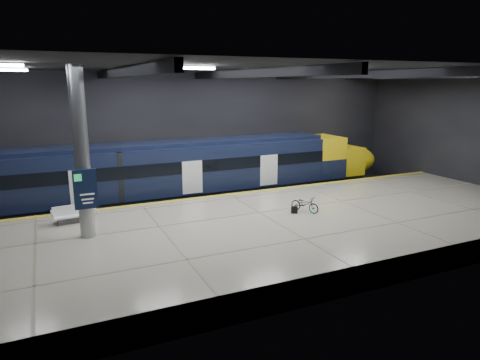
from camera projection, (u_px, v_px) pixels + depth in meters
ground at (251, 227)px, 22.11m from camera, size 30.00×30.00×0.00m
room_shell at (251, 116)px, 20.84m from camera, size 30.10×16.10×8.05m
platform at (275, 232)px, 19.77m from camera, size 30.00×11.00×1.10m
safety_strip at (230, 194)px, 24.30m from camera, size 30.00×0.40×0.01m
rails at (212, 200)px, 26.96m from camera, size 30.00×1.52×0.16m
train at (165, 173)px, 25.31m from camera, size 29.40×2.84×3.79m
bench at (74, 216)px, 19.44m from camera, size 1.93×0.95×0.82m
bicycle at (305, 204)px, 20.98m from camera, size 1.15×1.58×0.79m
pannier_bag at (294, 210)px, 20.79m from camera, size 0.35×0.29×0.35m
info_column at (82, 156)px, 16.95m from camera, size 0.90×0.78×6.90m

